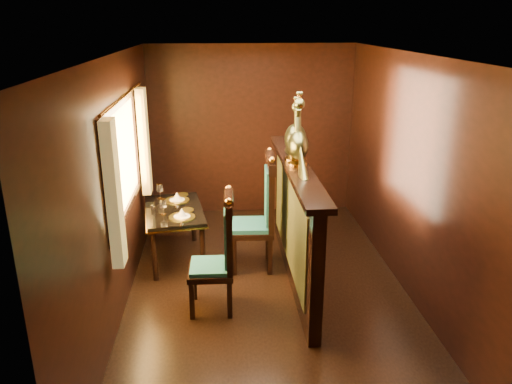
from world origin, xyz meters
TOP-DOWN VIEW (x-y plane):
  - ground at (0.00, 0.00)m, footprint 5.00×5.00m
  - room_shell at (-0.09, 0.02)m, footprint 3.04×5.04m
  - partition at (0.32, 0.30)m, footprint 0.26×2.70m
  - dining_table at (-1.05, 0.89)m, footprint 0.84×1.21m
  - chair_left at (-0.49, -0.27)m, footprint 0.46×0.51m
  - chair_right at (-0.00, 0.62)m, footprint 0.53×0.57m
  - peacock_left at (0.33, 0.23)m, footprint 0.22×0.59m
  - peacock_right at (0.33, 0.41)m, footprint 0.24×0.65m

SIDE VIEW (x-z plane):
  - ground at x=0.00m, z-range 0.00..0.00m
  - dining_table at x=-1.05m, z-range 0.17..1.03m
  - chair_left at x=-0.49m, z-range 0.03..1.29m
  - partition at x=0.32m, z-range 0.03..1.39m
  - chair_right at x=0.00m, z-range 0.03..1.45m
  - room_shell at x=-0.09m, z-range 0.32..2.84m
  - peacock_left at x=0.33m, z-range 1.36..2.06m
  - peacock_right at x=0.33m, z-range 1.36..2.13m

